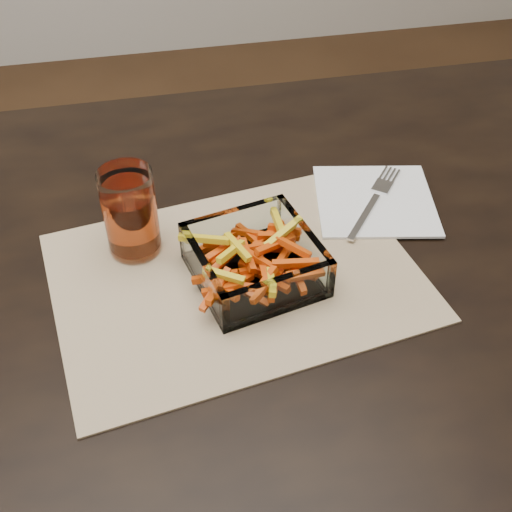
# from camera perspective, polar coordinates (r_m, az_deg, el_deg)

# --- Properties ---
(dining_table) EXTENTS (1.60, 0.90, 0.75)m
(dining_table) POSITION_cam_1_polar(r_m,az_deg,el_deg) (0.90, -7.30, -4.95)
(dining_table) COLOR black
(dining_table) RESTS_ON ground
(placemat) EXTENTS (0.49, 0.39, 0.00)m
(placemat) POSITION_cam_1_polar(r_m,az_deg,el_deg) (0.81, -1.80, -1.81)
(placemat) COLOR tan
(placemat) RESTS_ON dining_table
(glass_bowl) EXTENTS (0.17, 0.17, 0.06)m
(glass_bowl) POSITION_cam_1_polar(r_m,az_deg,el_deg) (0.79, -0.10, -0.58)
(glass_bowl) COLOR white
(glass_bowl) RESTS_ON placemat
(tumbler) EXTENTS (0.07, 0.07, 0.12)m
(tumbler) POSITION_cam_1_polar(r_m,az_deg,el_deg) (0.83, -11.07, 3.57)
(tumbler) COLOR white
(tumbler) RESTS_ON placemat
(napkin) EXTENTS (0.19, 0.19, 0.00)m
(napkin) POSITION_cam_1_polar(r_m,az_deg,el_deg) (0.94, 10.53, 4.90)
(napkin) COLOR white
(napkin) RESTS_ON placemat
(fork) EXTENTS (0.13, 0.15, 0.00)m
(fork) POSITION_cam_1_polar(r_m,az_deg,el_deg) (0.94, 10.50, 5.00)
(fork) COLOR silver
(fork) RESTS_ON napkin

